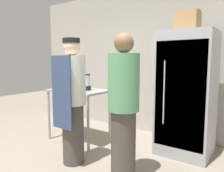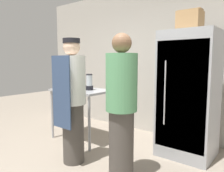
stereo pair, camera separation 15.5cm
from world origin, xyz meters
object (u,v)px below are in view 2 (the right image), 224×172
donut_box (66,87)px  person_customer (121,107)px  refrigerator (188,95)px  blender_pitcher (89,83)px  cardboard_storage_box (190,21)px  person_baker (72,99)px

donut_box → person_customer: person_customer is taller
refrigerator → donut_box: 2.04m
blender_pitcher → cardboard_storage_box: cardboard_storage_box is taller
refrigerator → cardboard_storage_box: (-0.03, 0.04, 1.08)m
donut_box → person_baker: (0.73, -0.50, -0.07)m
person_customer → person_baker: bearing=-175.3°
refrigerator → blender_pitcher: (-1.57, -0.50, 0.11)m
person_baker → donut_box: bearing=145.4°
donut_box → blender_pitcher: (0.33, 0.24, 0.08)m
donut_box → person_customer: 1.58m
refrigerator → person_customer: (-0.38, -1.17, -0.04)m
blender_pitcher → person_customer: (1.19, -0.68, -0.15)m
cardboard_storage_box → person_customer: (-0.35, -1.21, -1.12)m
cardboard_storage_box → person_baker: size_ratio=0.19×
person_customer → refrigerator: bearing=71.9°
cardboard_storage_box → refrigerator: bearing=-48.4°
person_customer → donut_box: bearing=164.0°
person_baker → person_customer: size_ratio=0.99×
refrigerator → cardboard_storage_box: bearing=131.6°
cardboard_storage_box → person_baker: cardboard_storage_box is taller
donut_box → blender_pitcher: 0.42m
refrigerator → cardboard_storage_box: size_ratio=5.66×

